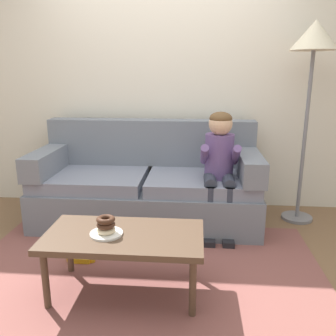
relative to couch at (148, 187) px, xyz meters
name	(u,v)px	position (x,y,z in m)	size (l,w,h in m)	color
ground	(146,263)	(0.10, -0.85, -0.35)	(10.00, 10.00, 0.00)	brown
wall_back	(163,75)	(0.10, 0.55, 1.05)	(8.00, 0.10, 2.80)	silver
area_rug	(141,281)	(0.10, -1.10, -0.34)	(2.65, 1.93, 0.01)	brown
couch	(148,187)	(0.00, 0.00, 0.00)	(2.11, 0.90, 0.97)	slate
coffee_table	(124,240)	(0.01, -1.23, 0.04)	(1.03, 0.54, 0.43)	#4C3828
person_child	(220,161)	(0.68, -0.21, 0.32)	(0.34, 0.58, 1.10)	#664C84
plate	(106,234)	(-0.09, -1.25, 0.09)	(0.21, 0.21, 0.01)	white
donut	(106,230)	(-0.09, -1.25, 0.12)	(0.12, 0.12, 0.04)	beige
donut_second	(106,225)	(-0.09, -1.25, 0.15)	(0.12, 0.12, 0.04)	#422619
donut_third	(106,220)	(-0.09, -1.25, 0.19)	(0.12, 0.12, 0.04)	#422619
toy_controller	(81,259)	(-0.41, -0.88, -0.32)	(0.23, 0.09, 0.05)	gold
floor_lamp	(314,50)	(1.49, 0.14, 1.28)	(0.43, 0.43, 1.88)	slate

